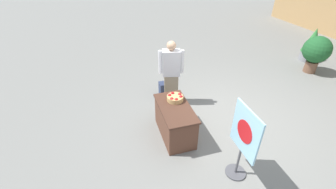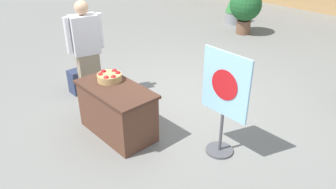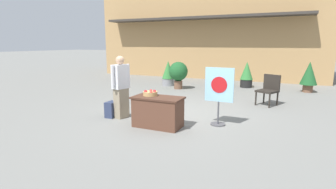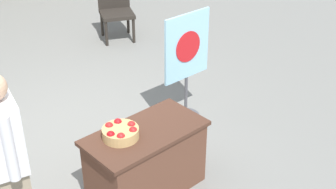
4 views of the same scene
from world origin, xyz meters
name	(u,v)px [view 1 (image 1 of 4)]	position (x,y,z in m)	size (l,w,h in m)	color
ground_plane	(226,121)	(0.00, 0.00, 0.00)	(120.00, 120.00, 0.00)	slate
display_table	(175,121)	(0.08, -1.30, 0.36)	(1.19, 0.62, 0.72)	brown
apple_basket	(175,98)	(-0.16, -1.23, 0.78)	(0.34, 0.34, 0.13)	tan
person_visitor	(171,73)	(-1.15, -1.01, 0.84)	(0.35, 0.60, 1.64)	gray
backpack	(166,89)	(-1.42, -1.07, 0.21)	(0.24, 0.34, 0.42)	#2D3856
poster_board	(243,141)	(1.35, -0.57, 0.79)	(0.69, 0.36, 1.40)	#4C4C51
potted_plant_far_right	(312,44)	(-2.26, 4.47, 0.59)	(0.58, 0.58, 1.15)	gray
potted_plant_near_right	(316,51)	(-1.49, 3.83, 0.72)	(0.82, 0.82, 1.18)	brown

